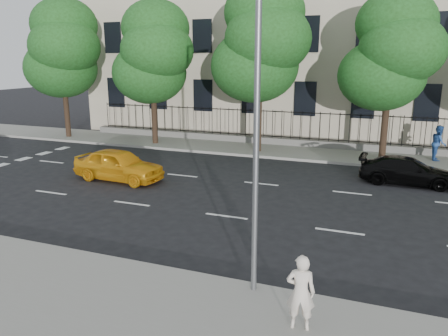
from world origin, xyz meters
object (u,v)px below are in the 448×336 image
object	(u,v)px
yellow_taxi	(119,165)
black_sedan	(408,171)
woman_near	(301,292)
street_light	(264,78)

from	to	relation	value
yellow_taxi	black_sedan	world-z (taller)	yellow_taxi
black_sedan	woman_near	xyz separation A→B (m)	(-2.35, -12.78, 0.35)
yellow_taxi	black_sedan	xyz separation A→B (m)	(12.59, 4.10, -0.12)
street_light	woman_near	distance (m)	4.71
yellow_taxi	woman_near	world-z (taller)	woman_near
yellow_taxi	black_sedan	bearing A→B (deg)	-68.47
woman_near	street_light	bearing A→B (deg)	-60.27
black_sedan	woman_near	size ratio (longest dim) A/B	2.59
yellow_taxi	black_sedan	size ratio (longest dim) A/B	1.03
street_light	woman_near	world-z (taller)	street_light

